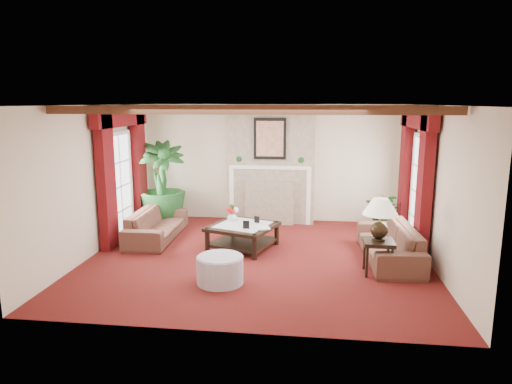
# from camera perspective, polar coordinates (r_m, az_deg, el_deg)

# --- Properties ---
(floor) EXTENTS (6.00, 6.00, 0.00)m
(floor) POSITION_cam_1_polar(r_m,az_deg,el_deg) (8.31, 0.18, -8.15)
(floor) COLOR #3F0B0B
(floor) RESTS_ON ground
(ceiling) EXTENTS (6.00, 6.00, 0.00)m
(ceiling) POSITION_cam_1_polar(r_m,az_deg,el_deg) (7.84, 0.19, 10.81)
(ceiling) COLOR white
(ceiling) RESTS_ON floor
(back_wall) EXTENTS (6.00, 0.02, 2.70)m
(back_wall) POSITION_cam_1_polar(r_m,az_deg,el_deg) (10.67, 1.94, 3.64)
(back_wall) COLOR beige
(back_wall) RESTS_ON ground
(left_wall) EXTENTS (0.02, 5.50, 2.70)m
(left_wall) POSITION_cam_1_polar(r_m,az_deg,el_deg) (8.83, -19.53, 1.41)
(left_wall) COLOR beige
(left_wall) RESTS_ON ground
(right_wall) EXTENTS (0.02, 5.50, 2.70)m
(right_wall) POSITION_cam_1_polar(r_m,az_deg,el_deg) (8.18, 21.55, 0.52)
(right_wall) COLOR beige
(right_wall) RESTS_ON ground
(ceiling_beams) EXTENTS (6.00, 3.00, 0.12)m
(ceiling_beams) POSITION_cam_1_polar(r_m,az_deg,el_deg) (7.84, 0.19, 10.37)
(ceiling_beams) COLOR #392012
(ceiling_beams) RESTS_ON ceiling
(fireplace) EXTENTS (2.00, 0.52, 2.70)m
(fireplace) POSITION_cam_1_polar(r_m,az_deg,el_deg) (10.38, 1.89, 10.90)
(fireplace) COLOR #9E8766
(fireplace) RESTS_ON ground
(french_door_left) EXTENTS (0.10, 1.10, 2.16)m
(french_door_left) POSITION_cam_1_polar(r_m,az_deg,el_deg) (9.63, -17.04, 7.01)
(french_door_left) COLOR white
(french_door_left) RESTS_ON ground
(french_door_right) EXTENTS (0.10, 1.10, 2.16)m
(french_door_right) POSITION_cam_1_polar(r_m,az_deg,el_deg) (9.04, 20.16, 6.57)
(french_door_right) COLOR white
(french_door_right) RESTS_ON ground
(curtains_left) EXTENTS (0.20, 2.40, 2.55)m
(curtains_left) POSITION_cam_1_polar(r_m,az_deg,el_deg) (9.57, -16.57, 9.53)
(curtains_left) COLOR #4E0A0F
(curtains_left) RESTS_ON ground
(curtains_right) EXTENTS (0.20, 2.40, 2.55)m
(curtains_right) POSITION_cam_1_polar(r_m,az_deg,el_deg) (9.00, 19.65, 9.26)
(curtains_right) COLOR #4E0A0F
(curtains_right) RESTS_ON ground
(sofa_left) EXTENTS (2.06, 0.68, 0.79)m
(sofa_left) POSITION_cam_1_polar(r_m,az_deg,el_deg) (9.53, -12.33, -3.38)
(sofa_left) COLOR #380F1C
(sofa_left) RESTS_ON ground
(sofa_right) EXTENTS (2.17, 0.84, 0.82)m
(sofa_right) POSITION_cam_1_polar(r_m,az_deg,el_deg) (8.40, 16.35, -5.45)
(sofa_right) COLOR #380F1C
(sofa_right) RESTS_ON ground
(potted_palm) EXTENTS (2.48, 2.69, 1.06)m
(potted_palm) POSITION_cam_1_polar(r_m,az_deg,el_deg) (10.51, -11.66, -1.24)
(potted_palm) COLOR black
(potted_palm) RESTS_ON ground
(small_plant) EXTENTS (1.67, 1.67, 0.70)m
(small_plant) POSITION_cam_1_polar(r_m,az_deg,el_deg) (10.09, 15.94, -3.01)
(small_plant) COLOR black
(small_plant) RESTS_ON ground
(coffee_table) EXTENTS (1.43, 1.43, 0.46)m
(coffee_table) POSITION_cam_1_polar(r_m,az_deg,el_deg) (8.74, -1.65, -5.59)
(coffee_table) COLOR black
(coffee_table) RESTS_ON ground
(side_table) EXTENTS (0.57, 0.57, 0.57)m
(side_table) POSITION_cam_1_polar(r_m,az_deg,el_deg) (7.72, 14.97, -7.86)
(side_table) COLOR black
(side_table) RESTS_ON ground
(ottoman) EXTENTS (0.72, 0.72, 0.42)m
(ottoman) POSITION_cam_1_polar(r_m,az_deg,el_deg) (7.15, -4.51, -9.67)
(ottoman) COLOR #9B92A5
(ottoman) RESTS_ON ground
(table_lamp) EXTENTS (0.56, 0.56, 0.71)m
(table_lamp) POSITION_cam_1_polar(r_m,az_deg,el_deg) (7.54, 15.22, -3.28)
(table_lamp) COLOR black
(table_lamp) RESTS_ON side_table
(flower_vase) EXTENTS (0.27, 0.27, 0.19)m
(flower_vase) POSITION_cam_1_polar(r_m,az_deg,el_deg) (8.94, -2.99, -3.06)
(flower_vase) COLOR silver
(flower_vase) RESTS_ON coffee_table
(book) EXTENTS (0.24, 0.15, 0.31)m
(book) POSITION_cam_1_polar(r_m,az_deg,el_deg) (8.38, 0.13, -3.58)
(book) COLOR black
(book) RESTS_ON coffee_table
(photo_frame_a) EXTENTS (0.12, 0.03, 0.16)m
(photo_frame_a) POSITION_cam_1_polar(r_m,az_deg,el_deg) (8.37, -1.24, -4.14)
(photo_frame_a) COLOR black
(photo_frame_a) RESTS_ON coffee_table
(photo_frame_b) EXTENTS (0.11, 0.06, 0.14)m
(photo_frame_b) POSITION_cam_1_polar(r_m,az_deg,el_deg) (8.77, 0.11, -3.50)
(photo_frame_b) COLOR black
(photo_frame_b) RESTS_ON coffee_table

